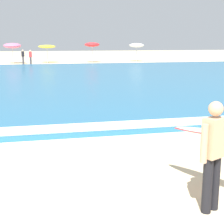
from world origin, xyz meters
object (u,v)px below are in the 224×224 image
beach_umbrella_3 (47,47)px  beach_umbrella_5 (137,45)px  surfer_with_board (223,144)px  beachgoer_near_row_left (23,56)px  beach_umbrella_2 (12,46)px  beachgoer_near_row_mid (31,57)px  beach_umbrella_4 (92,45)px

beach_umbrella_3 → beach_umbrella_5: size_ratio=0.94×
surfer_with_board → beachgoer_near_row_left: surfer_with_board is taller
beach_umbrella_3 → beach_umbrella_5: bearing=-0.0°
surfer_with_board → beachgoer_near_row_left: bearing=96.7°
beach_umbrella_2 → beachgoer_near_row_left: beach_umbrella_2 is taller
beachgoer_near_row_mid → beach_umbrella_2: bearing=127.7°
beach_umbrella_4 → beachgoer_near_row_left: size_ratio=1.49×
beach_umbrella_3 → beachgoer_near_row_mid: beach_umbrella_3 is taller
beachgoer_near_row_mid → beach_umbrella_3: bearing=59.7°
beach_umbrella_2 → beach_umbrella_5: 14.64m
surfer_with_board → beachgoer_near_row_left: size_ratio=1.47×
beach_umbrella_5 → beachgoer_near_row_left: beach_umbrella_5 is taller
beach_umbrella_3 → beachgoer_near_row_left: bearing=-146.8°
beach_umbrella_2 → beachgoer_near_row_mid: size_ratio=1.46×
beach_umbrella_3 → beachgoer_near_row_left: 3.36m
beach_umbrella_5 → beachgoer_near_row_mid: 13.11m
beach_umbrella_3 → beach_umbrella_4: beach_umbrella_4 is taller
beachgoer_near_row_left → beachgoer_near_row_mid: same height
beach_umbrella_4 → beachgoer_near_row_mid: bearing=-161.4°
surfer_with_board → beachgoer_near_row_mid: bearing=95.6°
surfer_with_board → beach_umbrella_4: 35.71m
beachgoer_near_row_left → beach_umbrella_2: bearing=135.5°
beach_umbrella_4 → beachgoer_near_row_mid: beach_umbrella_4 is taller
beach_umbrella_2 → surfer_with_board: bearing=-81.7°
beach_umbrella_3 → beachgoer_near_row_left: size_ratio=1.32×
beach_umbrella_2 → beach_umbrella_5: bearing=2.5°
beach_umbrella_2 → beach_umbrella_3: size_ratio=1.11×
surfer_with_board → beach_umbrella_5: size_ratio=1.04×
beach_umbrella_2 → beach_umbrella_4: bearing=-1.1°
beachgoer_near_row_mid → beach_umbrella_4: bearing=18.6°
surfer_with_board → beachgoer_near_row_left: (-4.06, 34.55, -0.18)m
beach_umbrella_4 → beachgoer_near_row_mid: 7.52m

